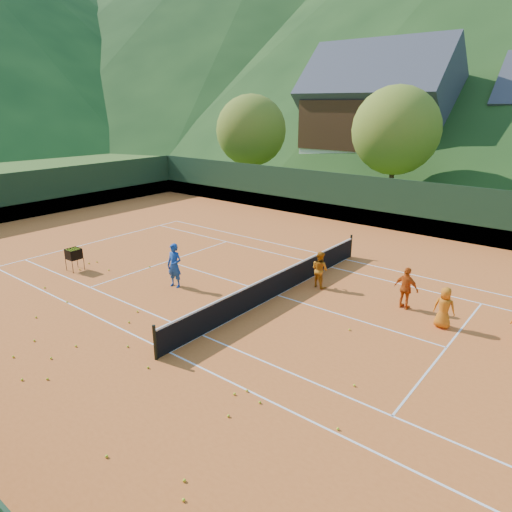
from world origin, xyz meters
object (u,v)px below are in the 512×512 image
Objects in this scene: student_b at (406,288)px; ball_hopper at (74,254)px; coach at (174,266)px; student_a at (320,269)px; chalet_left at (378,119)px; student_c at (444,308)px; tennis_net at (278,283)px.

student_b reaches higher than ball_hopper.
coach is 5.84m from student_a.
student_a is 30.61m from chalet_left.
student_c is at bearing 7.80° from coach.
student_b is 14.03m from ball_hopper.
student_c is at bearing -61.12° from chalet_left.
student_b is at bearing -63.01° from chalet_left.
student_a is at bearing -69.06° from chalet_left.
student_c is at bearing 17.83° from ball_hopper.
ball_hopper is at bearing -87.74° from chalet_left.
tennis_net is at bearing 15.89° from coach.
student_b is (3.50, 0.16, 0.03)m from student_a.
ball_hopper is (-8.68, -3.38, 0.25)m from tennis_net.
coach is at bearing -78.94° from chalet_left.
tennis_net is at bearing 79.55° from student_a.
coach is 1.21× the size of student_a.
ball_hopper is at bearing -158.75° from tennis_net.
chalet_left is (-14.30, 28.06, 4.85)m from student_b.
chalet_left is (-10.00, 30.00, 5.13)m from tennis_net.
tennis_net is (-5.84, -1.29, -0.20)m from student_c.
student_a is 1.49× the size of ball_hopper.
chalet_left reaches higher than coach.
student_b is at bearing -27.88° from student_c.
tennis_net is 12.07× the size of ball_hopper.
student_c is 1.41× the size of ball_hopper.
coach is at bearing -153.73° from tennis_net.
student_c is 33.15m from chalet_left.
chalet_left reaches higher than student_c.
chalet_left is (-10.80, 28.22, 4.88)m from student_a.
student_b is at bearing 22.26° from ball_hopper.
student_c is (5.04, -0.48, -0.04)m from student_a.
ball_hopper is at bearing -173.22° from coach.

